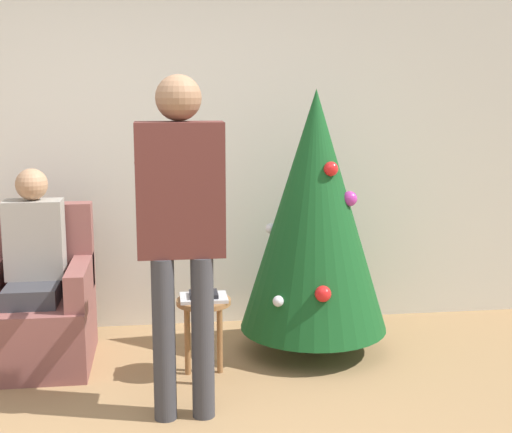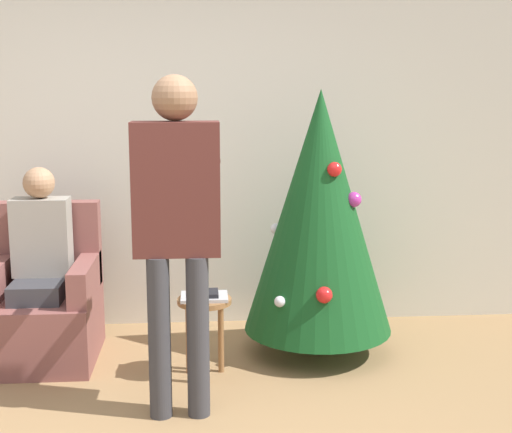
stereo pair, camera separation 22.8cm
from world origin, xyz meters
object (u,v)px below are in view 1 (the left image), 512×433
Objects in this scene: christmas_tree at (315,211)px; side_stool at (204,316)px; person_standing at (181,213)px; armchair at (37,311)px; person_seated at (34,260)px.

christmas_tree reaches higher than side_stool.
armchair is at bearing 136.02° from person_standing.
person_seated is 0.69× the size of person_standing.
armchair is at bearing 178.46° from christmas_tree.
person_standing reaches higher than christmas_tree.
christmas_tree is 1.22m from person_standing.
christmas_tree is 1.81m from person_seated.
person_standing is at bearing -137.20° from christmas_tree.
side_stool is (0.14, 0.47, -0.71)m from person_standing.
person_standing is at bearing -42.94° from person_seated.
christmas_tree is 1.39× the size of person_seated.
side_stool is at bearing -19.58° from person_seated.
christmas_tree is 1.75× the size of armchair.
armchair is 0.80× the size of person_seated.
person_seated reaches higher than armchair.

